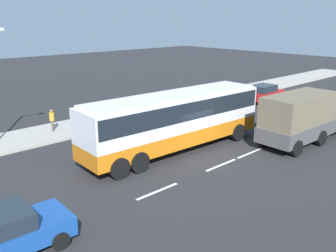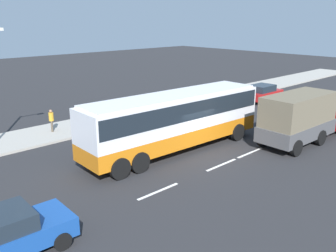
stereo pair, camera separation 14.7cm
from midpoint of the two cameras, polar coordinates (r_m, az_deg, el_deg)
name	(u,v)px [view 2 (the right image)]	position (r m, az deg, el deg)	size (l,w,h in m)	color
ground_plane	(194,152)	(21.41, 3.88, -4.14)	(120.00, 120.00, 0.00)	#28282B
sidewalk_curb	(106,121)	(28.01, -9.76, 0.84)	(80.00, 4.00, 0.15)	#A8A399
lane_centreline	(249,153)	(21.69, 12.34, -4.20)	(44.31, 0.16, 0.01)	white
coach_bus	(175,116)	(21.01, 0.91, 1.57)	(11.85, 3.15, 3.41)	orange
cargo_truck	(306,115)	(24.41, 20.57, 1.56)	(7.92, 2.76, 3.16)	red
car_red_compact	(262,93)	(35.49, 14.44, 5.10)	(4.28, 1.99, 1.55)	#B21919
pedestrian_near_curb	(51,119)	(25.75, -17.95, 1.03)	(0.32, 0.32, 1.52)	brown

